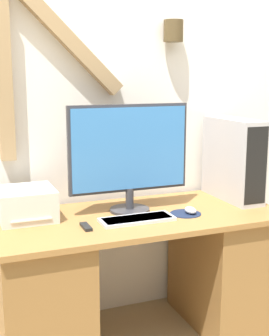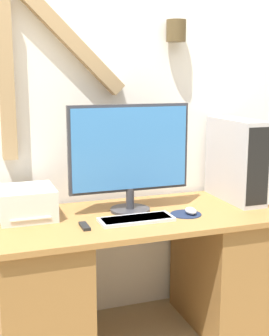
{
  "view_description": "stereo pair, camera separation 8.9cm",
  "coord_description": "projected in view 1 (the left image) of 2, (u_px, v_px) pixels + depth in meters",
  "views": [
    {
      "loc": [
        -0.94,
        -1.95,
        1.51
      ],
      "look_at": [
        -0.03,
        0.36,
        1.01
      ],
      "focal_mm": 50.0,
      "sensor_mm": 36.0,
      "label": 1
    },
    {
      "loc": [
        -0.85,
        -1.98,
        1.51
      ],
      "look_at": [
        -0.03,
        0.36,
        1.01
      ],
      "focal_mm": 50.0,
      "sensor_mm": 36.0,
      "label": 2
    }
  ],
  "objects": [
    {
      "name": "remote_control",
      "position": [
        86.0,
        227.0,
        2.35
      ],
      "size": [
        0.04,
        0.12,
        0.02
      ],
      "color": "black",
      "rests_on": "desk"
    },
    {
      "name": "keyboard",
      "position": [
        137.0,
        219.0,
        2.47
      ],
      "size": [
        0.4,
        0.15,
        0.02
      ],
      "color": "silver",
      "rests_on": "desk"
    },
    {
      "name": "desk",
      "position": [
        139.0,
        275.0,
        2.66
      ],
      "size": [
        1.58,
        0.72,
        0.75
      ],
      "color": "olive",
      "rests_on": "ground_plane"
    },
    {
      "name": "mouse",
      "position": [
        190.0,
        210.0,
        2.59
      ],
      "size": [
        0.06,
        0.09,
        0.04
      ],
      "color": "silver",
      "rests_on": "mousepad"
    },
    {
      "name": "monitor",
      "position": [
        129.0,
        153.0,
        2.58
      ],
      "size": [
        0.69,
        0.22,
        0.6
      ],
      "color": "#333338",
      "rests_on": "desk"
    },
    {
      "name": "mousepad",
      "position": [
        186.0,
        214.0,
        2.6
      ],
      "size": [
        0.17,
        0.17,
        0.0
      ],
      "color": "#19233D",
      "rests_on": "desk"
    },
    {
      "name": "wall_back",
      "position": [
        113.0,
        101.0,
        2.85
      ],
      "size": [
        6.4,
        0.17,
        2.7
      ],
      "color": "white",
      "rests_on": "ground_plane"
    },
    {
      "name": "printer",
      "position": [
        26.0,
        204.0,
        2.49
      ],
      "size": [
        0.29,
        0.31,
        0.17
      ],
      "color": "beige",
      "rests_on": "desk"
    },
    {
      "name": "computer_tower",
      "position": [
        233.0,
        159.0,
        2.87
      ],
      "size": [
        0.16,
        0.48,
        0.5
      ],
      "color": "#B2B2B7",
      "rests_on": "desk"
    }
  ]
}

